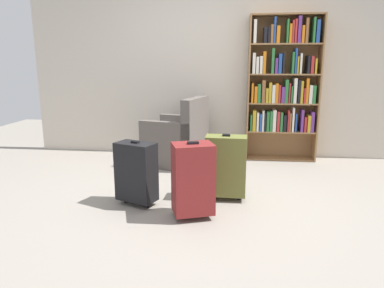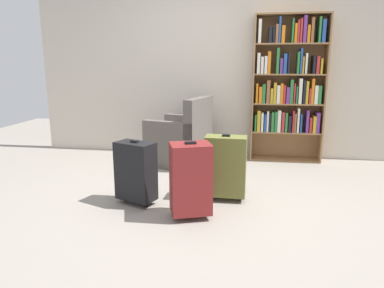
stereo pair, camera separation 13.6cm
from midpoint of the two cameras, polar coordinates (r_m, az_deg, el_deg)
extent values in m
plane|color=gray|center=(3.53, 2.55, -9.29)|extent=(9.36, 9.36, 0.00)
cube|color=beige|center=(5.19, 5.18, 12.52)|extent=(5.35, 0.10, 2.60)
cube|color=olive|center=(4.98, 10.59, 8.64)|extent=(0.02, 0.28, 1.96)
cube|color=olive|center=(5.10, 21.26, 8.07)|extent=(0.02, 0.28, 1.96)
cube|color=olive|center=(5.15, 15.82, 8.50)|extent=(0.96, 0.02, 1.96)
cube|color=olive|center=(5.18, 15.32, -2.34)|extent=(0.92, 0.26, 0.02)
cube|color=olive|center=(5.09, 15.59, 1.91)|extent=(0.92, 0.26, 0.02)
cube|color=olive|center=(5.03, 15.86, 6.28)|extent=(0.92, 0.26, 0.02)
cube|color=olive|center=(5.01, 16.13, 10.73)|extent=(0.92, 0.26, 0.02)
cube|color=olive|center=(5.01, 16.42, 15.20)|extent=(0.92, 0.26, 0.02)
cube|color=olive|center=(5.04, 16.71, 19.41)|extent=(0.92, 0.26, 0.02)
cube|color=#2D7238|center=(5.02, 10.96, 3.43)|extent=(0.02, 0.22, 0.23)
cube|color=gold|center=(4.98, 11.47, 3.69)|extent=(0.04, 0.15, 0.29)
cube|color=silver|center=(5.02, 11.99, 3.55)|extent=(0.03, 0.21, 0.26)
cube|color=#264C99|center=(5.01, 12.46, 3.40)|extent=(0.03, 0.18, 0.24)
cube|color=silver|center=(5.02, 12.82, 3.68)|extent=(0.02, 0.22, 0.28)
cube|color=black|center=(5.00, 13.16, 3.46)|extent=(0.02, 0.16, 0.26)
cube|color=#2D7238|center=(5.03, 13.57, 3.56)|extent=(0.04, 0.21, 0.27)
cube|color=#2D7238|center=(5.01, 14.08, 3.55)|extent=(0.03, 0.18, 0.28)
cube|color=silver|center=(5.03, 14.57, 3.66)|extent=(0.04, 0.20, 0.30)
cube|color=#B22D2D|center=(5.03, 15.15, 3.50)|extent=(0.04, 0.20, 0.27)
cube|color=#2D7238|center=(5.03, 15.65, 3.42)|extent=(0.03, 0.17, 0.27)
cube|color=black|center=(5.06, 16.13, 3.25)|extent=(0.04, 0.23, 0.23)
cube|color=#B22D2D|center=(5.03, 16.70, 3.53)|extent=(0.02, 0.16, 0.30)
cube|color=brown|center=(5.05, 16.95, 3.34)|extent=(0.02, 0.19, 0.26)
cube|color=silver|center=(5.06, 17.38, 3.74)|extent=(0.03, 0.21, 0.33)
cube|color=#264C99|center=(5.04, 17.83, 3.24)|extent=(0.02, 0.16, 0.25)
cube|color=#66337F|center=(5.06, 18.74, 3.51)|extent=(0.03, 0.18, 0.31)
cube|color=#B22D2D|center=(5.07, 19.22, 2.92)|extent=(0.03, 0.15, 0.21)
cube|color=gold|center=(5.08, 19.74, 3.03)|extent=(0.04, 0.17, 0.23)
cube|color=#66337F|center=(5.10, 20.22, 3.30)|extent=(0.04, 0.19, 0.28)
cube|color=orange|center=(4.98, 11.20, 8.09)|extent=(0.03, 0.23, 0.26)
cube|color=orange|center=(4.98, 11.72, 7.82)|extent=(0.04, 0.22, 0.22)
cube|color=#2D7238|center=(4.95, 12.26, 7.97)|extent=(0.04, 0.18, 0.25)
cube|color=brown|center=(4.96, 12.93, 8.25)|extent=(0.04, 0.19, 0.31)
cube|color=gold|center=(4.99, 13.44, 7.63)|extent=(0.03, 0.22, 0.20)
cube|color=gold|center=(4.96, 13.95, 8.01)|extent=(0.04, 0.17, 0.27)
cube|color=silver|center=(4.98, 14.46, 7.80)|extent=(0.04, 0.20, 0.24)
cube|color=orange|center=(4.98, 14.95, 7.92)|extent=(0.04, 0.20, 0.26)
cube|color=#B22D2D|center=(4.99, 15.37, 7.77)|extent=(0.03, 0.20, 0.24)
cube|color=#66337F|center=(5.00, 15.89, 7.60)|extent=(0.04, 0.20, 0.22)
cube|color=#2D7238|center=(5.00, 16.43, 8.14)|extent=(0.04, 0.21, 0.31)
cube|color=#B22D2D|center=(5.01, 16.85, 7.85)|extent=(0.02, 0.22, 0.27)
cube|color=#2D7238|center=(5.02, 17.18, 7.61)|extent=(0.02, 0.22, 0.23)
cube|color=silver|center=(5.02, 17.71, 8.16)|extent=(0.04, 0.22, 0.33)
cube|color=black|center=(5.01, 18.31, 7.99)|extent=(0.03, 0.18, 0.31)
cube|color=gold|center=(5.01, 18.72, 7.90)|extent=(0.03, 0.17, 0.30)
cube|color=#B22D2D|center=(5.02, 19.12, 7.33)|extent=(0.02, 0.16, 0.20)
cube|color=orange|center=(5.02, 19.52, 8.04)|extent=(0.03, 0.17, 0.33)
cube|color=silver|center=(5.06, 19.95, 7.53)|extent=(0.04, 0.22, 0.24)
cube|color=#2D7238|center=(5.04, 20.51, 7.46)|extent=(0.04, 0.17, 0.24)
cube|color=silver|center=(4.93, 11.48, 12.63)|extent=(0.04, 0.16, 0.27)
cube|color=silver|center=(4.95, 12.02, 12.32)|extent=(0.04, 0.21, 0.22)
cube|color=silver|center=(4.94, 12.59, 12.34)|extent=(0.04, 0.18, 0.23)
cube|color=orange|center=(4.96, 13.08, 12.66)|extent=(0.04, 0.22, 0.29)
cube|color=#2D7238|center=(4.94, 14.42, 12.84)|extent=(0.03, 0.16, 0.33)
cube|color=#66337F|center=(4.95, 14.93, 12.07)|extent=(0.03, 0.17, 0.20)
cube|color=#264C99|center=(4.95, 15.51, 12.36)|extent=(0.04, 0.17, 0.26)
cube|color=black|center=(4.97, 16.03, 12.41)|extent=(0.02, 0.19, 0.27)
cube|color=#2D7238|center=(4.98, 17.46, 12.37)|extent=(0.03, 0.17, 0.28)
cube|color=#264C99|center=(5.00, 17.85, 12.61)|extent=(0.02, 0.21, 0.33)
cube|color=gold|center=(4.98, 18.18, 11.97)|extent=(0.02, 0.16, 0.22)
cube|color=silver|center=(5.00, 18.61, 12.18)|extent=(0.03, 0.18, 0.26)
cube|color=black|center=(5.04, 19.69, 11.94)|extent=(0.03, 0.23, 0.23)
cube|color=#B22D2D|center=(5.03, 20.25, 11.85)|extent=(0.04, 0.20, 0.22)
cube|color=gold|center=(5.06, 20.72, 11.65)|extent=(0.03, 0.23, 0.20)
cube|color=silver|center=(4.95, 11.69, 17.33)|extent=(0.04, 0.17, 0.30)
cube|color=black|center=(4.97, 13.29, 16.69)|extent=(0.04, 0.20, 0.20)
cube|color=black|center=(4.96, 13.83, 16.66)|extent=(0.03, 0.18, 0.20)
cube|color=brown|center=(4.95, 14.31, 16.82)|extent=(0.03, 0.16, 0.23)
cube|color=#264C99|center=(4.98, 14.72, 17.32)|extent=(0.02, 0.20, 0.33)
cube|color=orange|center=(4.99, 15.21, 16.65)|extent=(0.04, 0.22, 0.22)
cube|color=#2D7238|center=(4.98, 16.67, 17.03)|extent=(0.02, 0.18, 0.30)
cube|color=orange|center=(4.97, 17.11, 16.68)|extent=(0.03, 0.16, 0.24)
cube|color=#B22D2D|center=(5.01, 17.46, 16.87)|extent=(0.02, 0.22, 0.28)
cube|color=#B22D2D|center=(5.00, 17.88, 16.94)|extent=(0.03, 0.18, 0.30)
cube|color=#66337F|center=(5.00, 18.44, 17.11)|extent=(0.04, 0.18, 0.33)
cube|color=orange|center=(5.01, 18.95, 16.39)|extent=(0.03, 0.19, 0.22)
cube|color=brown|center=(5.01, 19.55, 16.86)|extent=(0.03, 0.16, 0.31)
cube|color=#2D7238|center=(5.06, 20.52, 16.80)|extent=(0.03, 0.23, 0.32)
cube|color=#264C99|center=(5.07, 21.07, 16.57)|extent=(0.04, 0.23, 0.28)
cube|color=#59514C|center=(4.77, -1.31, -0.80)|extent=(0.86, 0.86, 0.40)
cube|color=gray|center=(4.72, -1.33, 2.03)|extent=(0.69, 0.63, 0.08)
cube|color=#59514C|center=(4.57, 1.96, 4.33)|extent=(0.30, 0.71, 0.50)
cube|color=#59514C|center=(4.98, 0.14, 3.42)|extent=(0.70, 0.28, 0.22)
cube|color=#59514C|center=(4.44, -2.98, 2.24)|extent=(0.70, 0.28, 0.22)
cylinder|color=#1E7F4C|center=(4.65, 4.74, -3.17)|extent=(0.08, 0.08, 0.10)
torus|color=#1E7F4C|center=(4.64, 5.38, -3.13)|extent=(0.06, 0.01, 0.06)
cube|color=maroon|center=(3.07, 1.05, -5.59)|extent=(0.41, 0.36, 0.62)
cube|color=black|center=(2.99, 1.08, 0.21)|extent=(0.10, 0.08, 0.02)
cylinder|color=black|center=(3.17, -1.13, -11.43)|extent=(0.06, 0.06, 0.05)
cylinder|color=black|center=(3.22, 3.16, -11.09)|extent=(0.06, 0.06, 0.05)
cube|color=black|center=(3.41, -7.92, -4.34)|extent=(0.42, 0.33, 0.56)
cube|color=black|center=(3.33, -8.08, 0.42)|extent=(0.08, 0.06, 0.02)
cylinder|color=black|center=(3.59, -9.42, -8.65)|extent=(0.06, 0.06, 0.05)
cylinder|color=black|center=(3.44, -6.04, -9.54)|extent=(0.06, 0.06, 0.05)
cube|color=brown|center=(3.50, 6.54, -3.55)|extent=(0.41, 0.22, 0.59)
cube|color=black|center=(3.42, 6.67, 1.38)|extent=(0.08, 0.04, 0.02)
cylinder|color=black|center=(3.61, 4.18, -8.34)|extent=(0.05, 0.05, 0.05)
cylinder|color=black|center=(3.60, 8.65, -8.57)|extent=(0.05, 0.05, 0.05)
camera|label=1|loc=(0.07, -88.88, 0.26)|focal=33.09mm
camera|label=2|loc=(0.07, 91.12, -0.26)|focal=33.09mm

